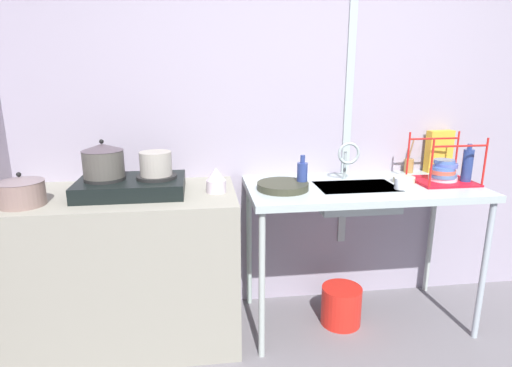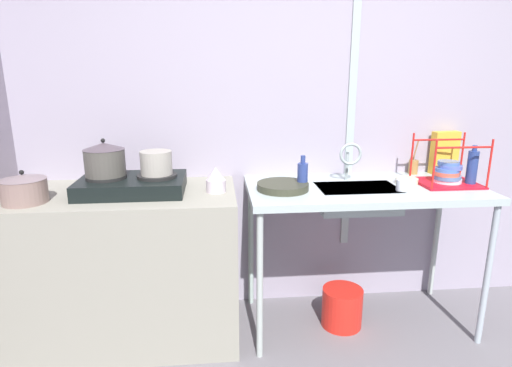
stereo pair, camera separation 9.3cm
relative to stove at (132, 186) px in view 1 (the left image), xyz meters
The scene contains 20 objects.
wall_back 1.20m from the stove, 19.78° to the left, with size 4.42×0.10×2.74m, color #9B93A6.
wall_metal_strip 1.49m from the stove, 13.43° to the left, with size 0.05×0.01×2.19m, color #A2B2B2.
counter_concrete 0.50m from the stove, behind, with size 1.28×0.66×0.90m, color gray.
counter_sink 1.35m from the stove, ahead, with size 1.39×0.66×0.90m.
stove is the anchor object (origin of this frame).
pot_on_left_burner 0.20m from the stove, behind, with size 0.22×0.22×0.21m.
pot_on_right_burner 0.18m from the stove, ahead, with size 0.18×0.18×0.13m.
pot_beside_stove 0.54m from the stove, 164.29° to the right, with size 0.23×0.23×0.17m.
percolator 0.47m from the stove, ahead, with size 0.11×0.11×0.14m.
sink_basin 1.31m from the stove, ahead, with size 0.47×0.29×0.14m, color #A2B2B2.
faucet 1.29m from the stove, ahead, with size 0.14×0.08×0.25m.
frying_pan 0.85m from the stove, ahead, with size 0.30×0.30×0.04m, color #333526.
dish_rack 1.86m from the stove, ahead, with size 0.35×0.30×0.29m.
cup_by_rack 1.54m from the stove, ahead, with size 0.07×0.07×0.06m, color white.
small_bowl_on_drainboard 1.62m from the stove, ahead, with size 0.13×0.13×0.04m, color beige.
bottle_by_sink 0.97m from the stove, ahead, with size 0.06×0.06×0.20m.
bottle_by_rack 1.99m from the stove, ahead, with size 0.06×0.06×0.24m.
cereal_box 2.01m from the stove, ahead, with size 0.18×0.06×0.28m, color gold.
utensil_jar 1.80m from the stove, ahead, with size 0.06×0.06×0.23m.
bucket_on_floor 1.49m from the stove, ahead, with size 0.25×0.25×0.25m, color red.
Camera 1 is at (-0.68, -0.94, 1.56)m, focal length 29.68 mm.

